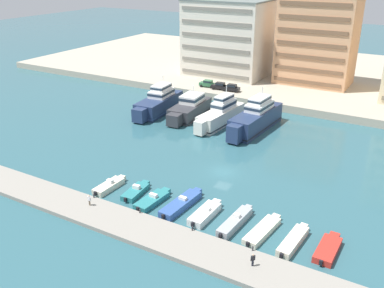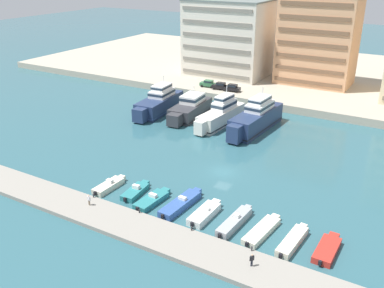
{
  "view_description": "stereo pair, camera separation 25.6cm",
  "coord_description": "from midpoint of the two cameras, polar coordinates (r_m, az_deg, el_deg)",
  "views": [
    {
      "loc": [
        26.4,
        -55.77,
        31.15
      ],
      "look_at": [
        -7.2,
        2.39,
        2.5
      ],
      "focal_mm": 40.0,
      "sensor_mm": 36.0,
      "label": 1
    },
    {
      "loc": [
        26.62,
        -55.64,
        31.15
      ],
      "look_at": [
        -7.2,
        2.39,
        2.5
      ],
      "focal_mm": 40.0,
      "sensor_mm": 36.0,
      "label": 2
    }
  ],
  "objects": [
    {
      "name": "quay_promenade",
      "position": [
        130.54,
        17.67,
        8.61
      ],
      "size": [
        180.0,
        70.0,
        1.75
      ],
      "primitive_type": "cube",
      "color": "#ADA38E",
      "rests_on": "ground"
    },
    {
      "name": "bollard_east_mid",
      "position": [
        53.7,
        -0.1,
        -11.16
      ],
      "size": [
        0.2,
        0.2,
        0.61
      ],
      "color": "#2D2D33",
      "rests_on": "pier_dock"
    },
    {
      "name": "apartment_block_far_left",
      "position": [
        122.21,
        4.86,
        14.0
      ],
      "size": [
        22.08,
        17.03,
        22.38
      ],
      "color": "silver",
      "rests_on": "quay_promenade"
    },
    {
      "name": "car_black_mid_left",
      "position": [
        106.44,
        5.24,
        7.52
      ],
      "size": [
        4.25,
        2.24,
        1.8
      ],
      "color": "black",
      "rests_on": "quay_promenade"
    },
    {
      "name": "yacht_charcoal_left",
      "position": [
        93.38,
        -0.4,
        4.79
      ],
      "size": [
        5.96,
        16.11,
        6.4
      ],
      "color": "#333338",
      "rests_on": "ground"
    },
    {
      "name": "bollard_west",
      "position": [
        62.08,
        -13.08,
        -6.71
      ],
      "size": [
        0.2,
        0.2,
        0.61
      ],
      "color": "#2D2D33",
      "rests_on": "pier_dock"
    },
    {
      "name": "motorboat_grey_center_right",
      "position": [
        55.87,
        5.67,
        -10.24
      ],
      "size": [
        1.95,
        8.13,
        1.47
      ],
      "color": "#9EA3A8",
      "rests_on": "ground"
    },
    {
      "name": "motorboat_cream_mid_right",
      "position": [
        54.95,
        9.27,
        -11.29
      ],
      "size": [
        2.65,
        8.01,
        0.84
      ],
      "color": "beige",
      "rests_on": "ground"
    },
    {
      "name": "yacht_navy_center_left",
      "position": [
        86.4,
        8.4,
        3.44
      ],
      "size": [
        5.51,
        19.13,
        8.31
      ],
      "color": "navy",
      "rests_on": "ground"
    },
    {
      "name": "car_green_far_left",
      "position": [
        109.87,
        2.03,
        8.09
      ],
      "size": [
        4.22,
        2.18,
        1.8
      ],
      "color": "#2D6642",
      "rests_on": "quay_promenade"
    },
    {
      "name": "car_black_left",
      "position": [
        107.82,
        3.66,
        7.77
      ],
      "size": [
        4.25,
        2.24,
        1.8
      ],
      "color": "black",
      "rests_on": "quay_promenade"
    },
    {
      "name": "motorboat_teal_left",
      "position": [
        63.1,
        -7.59,
        -6.26
      ],
      "size": [
        2.46,
        6.18,
        1.36
      ],
      "color": "teal",
      "rests_on": "ground"
    },
    {
      "name": "motorboat_cream_far_left",
      "position": [
        65.12,
        -11.06,
        -5.48
      ],
      "size": [
        1.94,
        6.4,
        1.4
      ],
      "color": "beige",
      "rests_on": "ground"
    },
    {
      "name": "bollard_west_mid",
      "position": [
        57.49,
        -7.1,
        -8.83
      ],
      "size": [
        0.2,
        0.2,
        0.61
      ],
      "color": "#2D2D33",
      "rests_on": "pier_dock"
    },
    {
      "name": "pier_dock",
      "position": [
        54.14,
        -5.5,
        -11.77
      ],
      "size": [
        120.0,
        5.82,
        0.59
      ],
      "primitive_type": "cube",
      "color": "gray",
      "rests_on": "ground"
    },
    {
      "name": "pedestrian_mid_deck",
      "position": [
        60.05,
        -13.66,
        -7.18
      ],
      "size": [
        0.62,
        0.23,
        1.59
      ],
      "color": "#7A6B56",
      "rests_on": "pier_dock"
    },
    {
      "name": "motorboat_white_center",
      "position": [
        57.28,
        1.67,
        -9.23
      ],
      "size": [
        2.15,
        6.93,
        1.37
      ],
      "color": "white",
      "rests_on": "ground"
    },
    {
      "name": "motorboat_teal_mid_left",
      "position": [
        60.69,
        -5.39,
        -7.42
      ],
      "size": [
        2.51,
        6.86,
        1.3
      ],
      "color": "teal",
      "rests_on": "ground"
    },
    {
      "name": "motorboat_red_far_right",
      "position": [
        53.52,
        17.55,
        -13.2
      ],
      "size": [
        2.25,
        6.6,
        0.86
      ],
      "color": "red",
      "rests_on": "ground"
    },
    {
      "name": "motorboat_cream_right",
      "position": [
        53.66,
        13.22,
        -12.46
      ],
      "size": [
        2.09,
        7.55,
        0.97
      ],
      "color": "beige",
      "rests_on": "ground"
    },
    {
      "name": "motorboat_blue_center_left",
      "position": [
        59.43,
        -1.54,
        -7.95
      ],
      "size": [
        2.49,
        8.78,
        1.4
      ],
      "color": "#33569E",
      "rests_on": "ground"
    },
    {
      "name": "bollard_east",
      "position": [
        50.91,
        7.95,
        -13.59
      ],
      "size": [
        0.2,
        0.2,
        0.61
      ],
      "color": "#2D2D33",
      "rests_on": "pier_dock"
    },
    {
      "name": "ground_plane",
      "position": [
        69.11,
        4.09,
        -3.75
      ],
      "size": [
        400.0,
        400.0,
        0.0
      ],
      "primitive_type": "plane",
      "color": "#2D5B66"
    },
    {
      "name": "yacht_navy_far_left",
      "position": [
        96.37,
        -4.53,
        5.54
      ],
      "size": [
        5.93,
        17.7,
        7.81
      ],
      "color": "navy",
      "rests_on": "ground"
    },
    {
      "name": "yacht_ivory_mid_left",
      "position": [
        88.59,
        3.78,
        3.97
      ],
      "size": [
        4.78,
        16.61,
        7.84
      ],
      "color": "silver",
      "rests_on": "ground"
    },
    {
      "name": "apartment_block_left",
      "position": [
        116.16,
        16.3,
        13.21
      ],
      "size": [
        18.93,
        12.5,
        24.35
      ],
      "color": "tan",
      "rests_on": "quay_promenade"
    },
    {
      "name": "pedestrian_near_edge",
      "position": [
        48.4,
        7.97,
        -14.93
      ],
      "size": [
        0.41,
        0.5,
        1.54
      ],
      "color": "#282D3D",
      "rests_on": "pier_dock"
    }
  ]
}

